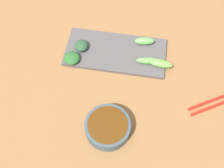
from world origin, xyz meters
name	(u,v)px	position (x,y,z in m)	size (l,w,h in m)	color
tabletop	(108,84)	(0.00, 0.00, 0.01)	(2.10, 2.10, 0.02)	brown
sauce_bowl	(108,127)	(-0.17, -0.03, 0.04)	(0.14, 0.14, 0.05)	#374B57
serving_plate	(116,52)	(0.13, -0.01, 0.03)	(0.17, 0.37, 0.01)	#4B4A4D
broccoli_stalk_0	(145,41)	(0.18, -0.11, 0.05)	(0.03, 0.07, 0.03)	#60A752
broccoli_stalk_1	(160,63)	(0.09, -0.17, 0.04)	(0.03, 0.09, 0.02)	#64AE46
broccoli_leafy_2	(82,46)	(0.13, 0.12, 0.05)	(0.05, 0.05, 0.03)	#25492C
broccoli_stalk_3	(149,61)	(0.10, -0.13, 0.04)	(0.02, 0.09, 0.03)	#5DAA4B
broccoli_leafy_4	(72,58)	(0.07, 0.14, 0.04)	(0.06, 0.06, 0.02)	#255A28
chopsticks	(220,101)	(-0.01, -0.38, 0.02)	(0.14, 0.21, 0.01)	red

